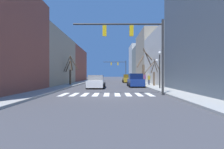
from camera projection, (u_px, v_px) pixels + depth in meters
name	position (u px, v px, depth m)	size (l,w,h in m)	color
ground_plane	(107.00, 95.00, 14.12)	(240.00, 240.00, 0.00)	#424247
sidewalk_left	(34.00, 94.00, 14.13)	(2.17, 90.00, 0.15)	#9E9E99
sidewalk_right	(180.00, 94.00, 14.10)	(2.17, 90.00, 0.15)	#9E9E99
building_row_left	(49.00, 59.00, 28.93)	(6.00, 43.20, 9.68)	#934C3D
building_row_right	(156.00, 56.00, 37.86)	(6.00, 59.89, 12.77)	#515B66
crosswalk_stripes	(107.00, 94.00, 14.63)	(7.65, 2.60, 0.01)	white
traffic_signal_near	(137.00, 40.00, 14.23)	(7.40, 0.28, 6.19)	#2D2D2D
traffic_signal_far	(120.00, 66.00, 52.21)	(6.84, 0.28, 5.85)	#2D2D2D
street_lamp_right_corner	(160.00, 62.00, 19.56)	(0.95, 0.36, 4.13)	black
car_driving_toward_lane	(136.00, 81.00, 23.89)	(2.11, 4.26, 1.82)	navy
car_parked_left_mid	(97.00, 82.00, 21.82)	(2.17, 4.86, 1.61)	white
car_at_intersection	(128.00, 79.00, 36.03)	(2.10, 4.15, 1.72)	#A38423
pedestrian_waiting_at_curb	(149.00, 78.00, 26.16)	(0.33, 0.67, 1.60)	#282D47
pedestrian_near_right_corner	(145.00, 78.00, 26.32)	(0.27, 0.76, 1.76)	#4C4C51
street_tree_right_far	(71.00, 71.00, 26.95)	(2.21, 2.14, 4.47)	#473828
street_tree_right_mid	(154.00, 73.00, 24.26)	(2.46, 1.66, 3.73)	brown
street_tree_left_far	(145.00, 68.00, 28.41)	(3.64, 1.65, 5.86)	brown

